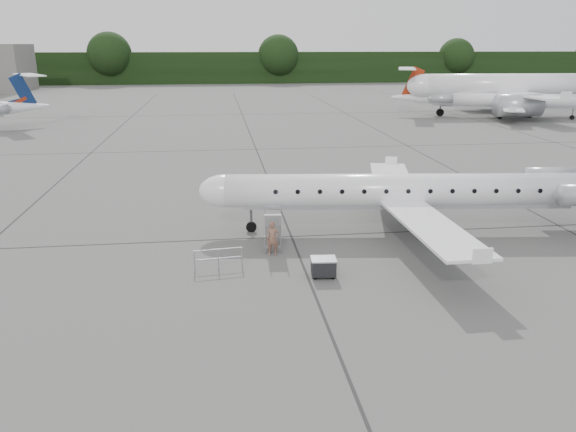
{
  "coord_description": "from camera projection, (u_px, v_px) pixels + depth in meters",
  "views": [
    {
      "loc": [
        -9.3,
        -22.85,
        10.05
      ],
      "look_at": [
        -6.13,
        2.14,
        2.3
      ],
      "focal_mm": 35.0,
      "sensor_mm": 36.0,
      "label": 1
    }
  ],
  "objects": [
    {
      "name": "ground",
      "position": [
        426.0,
        272.0,
        25.74
      ],
      "size": [
        320.0,
        320.0,
        0.0
      ],
      "primitive_type": "plane",
      "color": "slate",
      "rests_on": "ground"
    },
    {
      "name": "treeline",
      "position": [
        250.0,
        68.0,
        147.83
      ],
      "size": [
        260.0,
        4.0,
        8.0
      ],
      "primitive_type": "cube",
      "color": "black",
      "rests_on": "ground"
    },
    {
      "name": "main_regional_jet",
      "position": [
        408.0,
        174.0,
        30.47
      ],
      "size": [
        27.36,
        21.04,
        6.54
      ],
      "primitive_type": null,
      "rotation": [
        0.0,
        0.0,
        -0.11
      ],
      "color": "white",
      "rests_on": "ground"
    },
    {
      "name": "airstair",
      "position": [
        273.0,
        227.0,
        28.91
      ],
      "size": [
        1.12,
        2.57,
        2.05
      ],
      "primitive_type": null,
      "rotation": [
        0.0,
        0.0,
        -0.11
      ],
      "color": "white",
      "rests_on": "ground"
    },
    {
      "name": "passenger",
      "position": [
        273.0,
        239.0,
        27.62
      ],
      "size": [
        0.66,
        0.45,
        1.73
      ],
      "primitive_type": "imported",
      "rotation": [
        0.0,
        0.0,
        -0.06
      ],
      "color": "brown",
      "rests_on": "ground"
    },
    {
      "name": "safety_railing",
      "position": [
        218.0,
        260.0,
        25.92
      ],
      "size": [
        2.19,
        0.33,
        1.0
      ],
      "primitive_type": null,
      "rotation": [
        0.0,
        0.0,
        0.12
      ],
      "color": "#96999F",
      "rests_on": "ground"
    },
    {
      "name": "baggage_cart",
      "position": [
        323.0,
        267.0,
        25.16
      ],
      "size": [
        1.14,
        0.95,
        0.93
      ],
      "primitive_type": null,
      "rotation": [
        0.0,
        0.0,
        -0.08
      ],
      "color": "black",
      "rests_on": "ground"
    },
    {
      "name": "bg_narrowbody",
      "position": [
        514.0,
        74.0,
        80.33
      ],
      "size": [
        34.48,
        25.71,
        11.92
      ],
      "primitive_type": null,
      "rotation": [
        0.0,
        0.0,
        -0.06
      ],
      "color": "white",
      "rests_on": "ground"
    },
    {
      "name": "bg_regional_right",
      "position": [
        508.0,
        93.0,
        78.27
      ],
      "size": [
        30.78,
        26.11,
        6.87
      ],
      "primitive_type": null,
      "rotation": [
        0.0,
        0.0,
        2.82
      ],
      "color": "white",
      "rests_on": "ground"
    }
  ]
}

